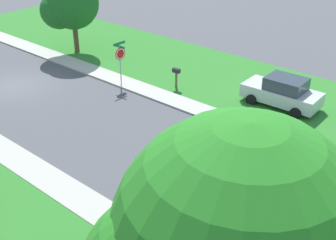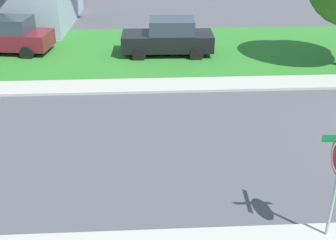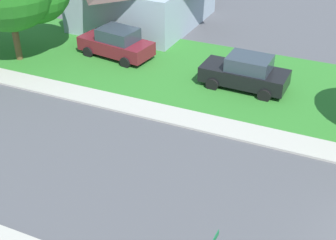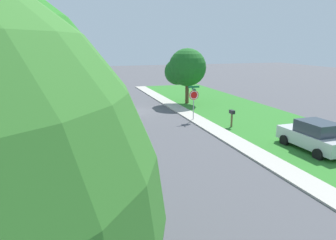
{
  "view_description": "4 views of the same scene",
  "coord_description": "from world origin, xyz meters",
  "px_view_note": "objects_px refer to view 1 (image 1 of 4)",
  "views": [
    {
      "loc": [
        13.11,
        23.61,
        11.14
      ],
      "look_at": [
        -0.73,
        11.76,
        1.4
      ],
      "focal_mm": 47.51,
      "sensor_mm": 36.0,
      "label": 1
    },
    {
      "loc": [
        -11.71,
        8.7,
        6.65
      ],
      "look_at": [
        -1.15,
        8.11,
        1.4
      ],
      "focal_mm": 47.07,
      "sensor_mm": 36.0,
      "label": 2
    },
    {
      "loc": [
        -11.82,
        2.61,
        10.91
      ],
      "look_at": [
        2.25,
        8.88,
        1.4
      ],
      "focal_mm": 49.3,
      "sensor_mm": 36.0,
      "label": 3
    },
    {
      "loc": [
        5.03,
        27.87,
        6.01
      ],
      "look_at": [
        -0.73,
        9.63,
        1.4
      ],
      "focal_mm": 34.2,
      "sensor_mm": 36.0,
      "label": 4
    }
  ],
  "objects_px": {
    "stop_sign_far_corner": "(120,56)",
    "car_silver_across_road": "(282,92)",
    "tree_corner_large": "(69,5)",
    "mailbox": "(176,73)"
  },
  "relations": [
    {
      "from": "stop_sign_far_corner",
      "to": "car_silver_across_road",
      "type": "bearing_deg",
      "value": 112.71
    },
    {
      "from": "stop_sign_far_corner",
      "to": "tree_corner_large",
      "type": "relative_size",
      "value": 0.5
    },
    {
      "from": "tree_corner_large",
      "to": "stop_sign_far_corner",
      "type": "bearing_deg",
      "value": 75.28
    },
    {
      "from": "tree_corner_large",
      "to": "car_silver_across_road",
      "type": "bearing_deg",
      "value": 96.91
    },
    {
      "from": "tree_corner_large",
      "to": "mailbox",
      "type": "height_order",
      "value": "tree_corner_large"
    },
    {
      "from": "car_silver_across_road",
      "to": "tree_corner_large",
      "type": "xyz_separation_m",
      "value": [
        1.93,
        -15.92,
        2.68
      ]
    },
    {
      "from": "stop_sign_far_corner",
      "to": "mailbox",
      "type": "relative_size",
      "value": 2.11
    },
    {
      "from": "car_silver_across_road",
      "to": "tree_corner_large",
      "type": "relative_size",
      "value": 0.78
    },
    {
      "from": "car_silver_across_road",
      "to": "tree_corner_large",
      "type": "height_order",
      "value": "tree_corner_large"
    },
    {
      "from": "car_silver_across_road",
      "to": "stop_sign_far_corner",
      "type": "bearing_deg",
      "value": -67.29
    }
  ]
}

